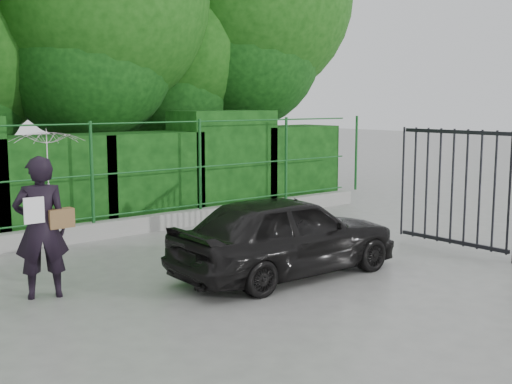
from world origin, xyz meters
TOP-DOWN VIEW (x-y plane):
  - ground at (0.00, 0.00)m, footprint 80.00×80.00m
  - kerb at (0.00, 4.50)m, footprint 14.00×0.25m
  - fence at (0.22, 4.50)m, footprint 14.13×0.06m
  - hedge at (-0.13, 5.50)m, footprint 14.20×1.20m
  - gate at (4.60, -0.72)m, footprint 0.22×2.33m
  - woman at (-1.51, 1.74)m, footprint 0.97×0.91m
  - car at (1.44, 0.55)m, footprint 3.47×1.48m

SIDE VIEW (x-z plane):
  - ground at x=0.00m, z-range 0.00..0.00m
  - kerb at x=0.00m, z-range 0.00..0.30m
  - car at x=1.44m, z-range 0.00..1.17m
  - hedge at x=-0.13m, z-range -0.10..2.14m
  - gate at x=4.60m, z-range 0.01..2.37m
  - fence at x=0.22m, z-range 0.30..2.10m
  - woman at x=-1.51m, z-range 0.30..2.40m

